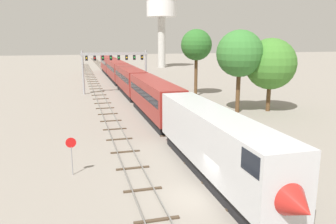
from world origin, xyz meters
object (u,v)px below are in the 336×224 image
Objects in this scene: water_tower at (162,12)px; trackside_tree_right at (196,45)px; signal_gantry at (115,62)px; trackside_tree_left at (271,64)px; stop_sign at (71,151)px; passenger_train at (129,80)px; trackside_tree_mid at (240,54)px.

water_tower is 2.04× the size of trackside_tree_right.
signal_gantry is 28.53m from trackside_tree_left.
stop_sign is (-30.03, -90.62, -16.68)m from water_tower.
trackside_tree_right is at bearing -23.59° from passenger_train.
trackside_tree_right is (-5.29, 14.87, 2.25)m from trackside_tree_left.
stop_sign is (-10.00, -35.93, -0.74)m from passenger_train.
passenger_train is at bearing 156.41° from trackside_tree_right.
passenger_train is at bearing 129.61° from trackside_tree_left.
passenger_train is 25.82m from trackside_tree_left.
trackside_tree_mid reaches higher than trackside_tree_left.
water_tower is 60.96m from trackside_tree_right.
trackside_tree_left is at bearing -49.50° from signal_gantry.
trackside_tree_left is (16.27, -19.66, 3.91)m from passenger_train.
passenger_train is 8.40× the size of trackside_tree_right.
trackside_tree_mid reaches higher than signal_gantry.
trackside_tree_mid is (-4.53, 0.32, 1.41)m from trackside_tree_left.
trackside_tree_mid is at bearing -96.39° from water_tower.
trackside_tree_left is at bearing -92.89° from water_tower.
trackside_tree_left is 0.90× the size of trackside_tree_mid.
passenger_train is 37.30m from stop_sign.
passenger_train is 8.73× the size of trackside_tree_mid.
signal_gantry is at bearing 152.73° from trackside_tree_right.
water_tower reaches higher than trackside_tree_right.
passenger_train is 4.39m from signal_gantry.
signal_gantry is 25.64m from trackside_tree_mid.
signal_gantry is (-2.25, 2.03, 3.18)m from passenger_train.
stop_sign is at bearing -101.54° from signal_gantry.
water_tower is (20.03, 54.69, 15.94)m from passenger_train.
signal_gantry is 0.51× the size of water_tower.
trackside_tree_right is at bearing 109.59° from trackside_tree_left.
water_tower reaches higher than stop_sign.
trackside_tree_mid is 14.59m from trackside_tree_right.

